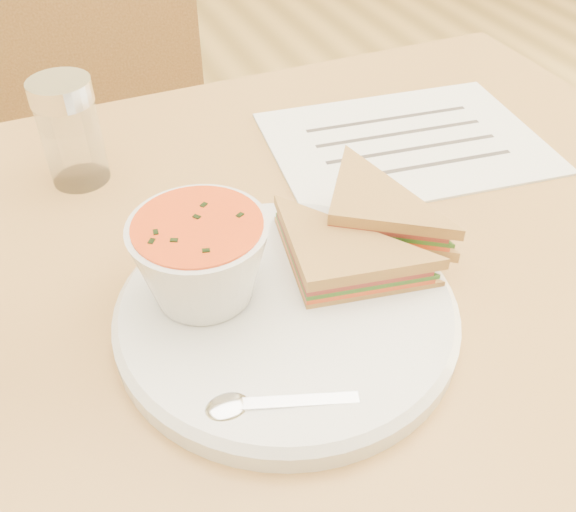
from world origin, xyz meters
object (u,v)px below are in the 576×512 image
soup_bowl (202,263)px  chair_far (106,226)px  dining_table (269,475)px  condiment_shaker (71,132)px  plate (286,313)px

soup_bowl → chair_far: bearing=93.4°
dining_table → chair_far: size_ratio=1.08×
dining_table → chair_far: (-0.10, 0.48, 0.09)m
soup_bowl → condiment_shaker: bearing=104.5°
chair_far → condiment_shaker: size_ratio=8.36×
soup_bowl → condiment_shaker: (-0.06, 0.24, 0.00)m
chair_far → condiment_shaker: 0.45m
plate → soup_bowl: 0.08m
chair_far → soup_bowl: size_ratio=8.61×
chair_far → condiment_shaker: chair_far is taller
dining_table → plate: size_ratio=3.64×
chair_far → condiment_shaker: (-0.03, -0.29, 0.34)m
dining_table → soup_bowl: size_ratio=9.31×
dining_table → chair_far: 0.50m
dining_table → soup_bowl: bearing=-145.0°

